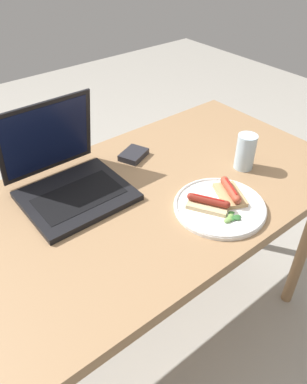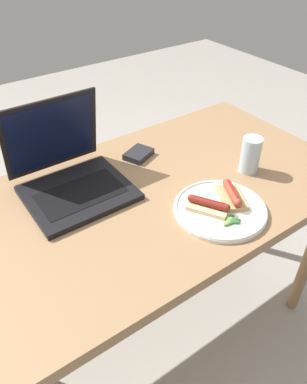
# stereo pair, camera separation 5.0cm
# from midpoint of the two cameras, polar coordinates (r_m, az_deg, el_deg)

# --- Properties ---
(ground_plane) EXTENTS (6.00, 6.00, 0.00)m
(ground_plane) POSITION_cam_midpoint_polar(r_m,az_deg,el_deg) (1.66, -1.97, -20.21)
(ground_plane) COLOR #9E998E
(desk) EXTENTS (1.32, 0.69, 0.72)m
(desk) POSITION_cam_midpoint_polar(r_m,az_deg,el_deg) (1.17, -2.64, -3.12)
(desk) COLOR #93704C
(desk) RESTS_ON ground_plane
(laptop) EXTENTS (0.30, 0.30, 0.26)m
(laptop) POSITION_cam_midpoint_polar(r_m,az_deg,el_deg) (1.14, -14.14, 1.92)
(laptop) COLOR black
(laptop) RESTS_ON desk
(plate) EXTENTS (0.26, 0.26, 0.02)m
(plate) POSITION_cam_midpoint_polar(r_m,az_deg,el_deg) (1.08, 8.76, -2.20)
(plate) COLOR white
(plate) RESTS_ON desk
(sausage_toast_left) EXTENTS (0.11, 0.13, 0.04)m
(sausage_toast_left) POSITION_cam_midpoint_polar(r_m,az_deg,el_deg) (1.11, 10.34, -0.07)
(sausage_toast_left) COLOR tan
(sausage_toast_left) RESTS_ON plate
(sausage_toast_middle) EXTENTS (0.11, 0.13, 0.04)m
(sausage_toast_middle) POSITION_cam_midpoint_polar(r_m,az_deg,el_deg) (1.06, 6.98, -1.73)
(sausage_toast_middle) COLOR #D6B784
(sausage_toast_middle) RESTS_ON plate
(salad_pile) EXTENTS (0.06, 0.06, 0.01)m
(salad_pile) POSITION_cam_midpoint_polar(r_m,az_deg,el_deg) (1.04, 10.40, -3.87)
(salad_pile) COLOR #387A33
(salad_pile) RESTS_ON plate
(drinking_glass) EXTENTS (0.06, 0.06, 0.12)m
(drinking_glass) POSITION_cam_midpoint_polar(r_m,az_deg,el_deg) (1.24, 12.71, 5.98)
(drinking_glass) COLOR silver
(drinking_glass) RESTS_ON desk
(external_drive) EXTENTS (0.11, 0.10, 0.02)m
(external_drive) POSITION_cam_midpoint_polar(r_m,az_deg,el_deg) (1.29, -4.16, 5.68)
(external_drive) COLOR #232328
(external_drive) RESTS_ON desk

